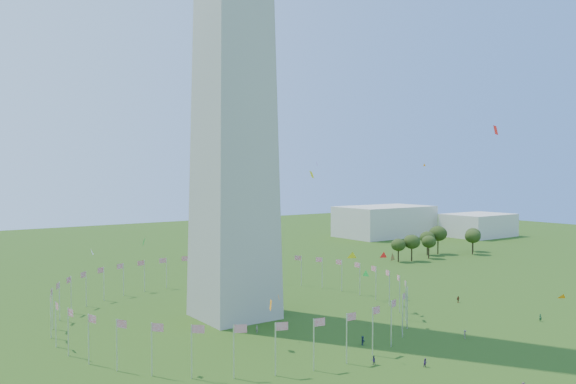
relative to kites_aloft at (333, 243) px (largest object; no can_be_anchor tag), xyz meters
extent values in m
plane|color=#23420F|center=(-10.19, -25.86, -19.16)|extent=(600.00, 600.00, 0.00)
cylinder|color=silver|center=(29.81, 24.14, -14.66)|extent=(0.24, 0.24, 9.00)
cylinder|color=silver|center=(29.20, 31.09, -14.66)|extent=(0.24, 0.24, 9.00)
cylinder|color=silver|center=(27.40, 37.82, -14.66)|extent=(0.24, 0.24, 9.00)
cylinder|color=silver|center=(24.45, 44.14, -14.66)|extent=(0.24, 0.24, 9.00)
cylinder|color=silver|center=(20.45, 49.86, -14.66)|extent=(0.24, 0.24, 9.00)
cylinder|color=silver|center=(15.52, 54.79, -14.66)|extent=(0.24, 0.24, 9.00)
cylinder|color=silver|center=(9.81, 58.78, -14.66)|extent=(0.24, 0.24, 9.00)
cylinder|color=silver|center=(3.49, 61.73, -14.66)|extent=(0.24, 0.24, 9.00)
cylinder|color=silver|center=(-3.24, 63.54, -14.66)|extent=(0.24, 0.24, 9.00)
cylinder|color=silver|center=(-10.19, 64.14, -14.66)|extent=(0.24, 0.24, 9.00)
cylinder|color=silver|center=(-17.14, 63.54, -14.66)|extent=(0.24, 0.24, 9.00)
cylinder|color=silver|center=(-23.87, 61.73, -14.66)|extent=(0.24, 0.24, 9.00)
cylinder|color=silver|center=(-30.19, 58.78, -14.66)|extent=(0.24, 0.24, 9.00)
cylinder|color=silver|center=(-35.90, 54.79, -14.66)|extent=(0.24, 0.24, 9.00)
cylinder|color=silver|center=(-40.83, 49.86, -14.66)|extent=(0.24, 0.24, 9.00)
cylinder|color=silver|center=(-44.83, 44.14, -14.66)|extent=(0.24, 0.24, 9.00)
cylinder|color=silver|center=(-47.78, 37.82, -14.66)|extent=(0.24, 0.24, 9.00)
cylinder|color=silver|center=(-49.58, 31.09, -14.66)|extent=(0.24, 0.24, 9.00)
cylinder|color=silver|center=(-50.19, 24.14, -14.66)|extent=(0.24, 0.24, 9.00)
cylinder|color=silver|center=(-49.58, 17.20, -14.66)|extent=(0.24, 0.24, 9.00)
cylinder|color=silver|center=(-47.78, 10.46, -14.66)|extent=(0.24, 0.24, 9.00)
cylinder|color=silver|center=(-44.83, 4.14, -14.66)|extent=(0.24, 0.24, 9.00)
cylinder|color=silver|center=(-40.83, -1.57, -14.66)|extent=(0.24, 0.24, 9.00)
cylinder|color=silver|center=(-35.90, -6.50, -14.66)|extent=(0.24, 0.24, 9.00)
cylinder|color=silver|center=(-30.19, -10.50, -14.66)|extent=(0.24, 0.24, 9.00)
cylinder|color=silver|center=(-23.87, -13.44, -14.66)|extent=(0.24, 0.24, 9.00)
cylinder|color=silver|center=(-17.14, -15.25, -14.66)|extent=(0.24, 0.24, 9.00)
cylinder|color=silver|center=(-10.19, -15.86, -14.66)|extent=(0.24, 0.24, 9.00)
cylinder|color=silver|center=(-3.24, -15.25, -14.66)|extent=(0.24, 0.24, 9.00)
cylinder|color=silver|center=(3.49, -13.44, -14.66)|extent=(0.24, 0.24, 9.00)
cylinder|color=silver|center=(9.81, -10.50, -14.66)|extent=(0.24, 0.24, 9.00)
cylinder|color=silver|center=(15.52, -6.50, -14.66)|extent=(0.24, 0.24, 9.00)
cylinder|color=silver|center=(20.45, -1.57, -14.66)|extent=(0.24, 0.24, 9.00)
cylinder|color=silver|center=(24.45, 4.14, -14.66)|extent=(0.24, 0.24, 9.00)
cylinder|color=silver|center=(27.40, 10.46, -14.66)|extent=(0.24, 0.24, 9.00)
cylinder|color=silver|center=(29.20, 17.20, -14.66)|extent=(0.24, 0.24, 9.00)
cube|color=beige|center=(139.81, 124.14, -11.16)|extent=(50.00, 30.00, 16.00)
cube|color=beige|center=(179.81, 94.14, -13.16)|extent=(35.00, 25.00, 12.00)
imported|color=#2F194C|center=(-6.60, -18.97, -18.38)|extent=(0.93, 0.85, 1.54)
imported|color=#1A4127|center=(44.81, -20.12, -18.29)|extent=(0.47, 0.67, 1.73)
imported|color=#74665D|center=(-13.03, 9.66, -18.37)|extent=(0.51, 0.65, 1.57)
imported|color=#341747|center=(-0.09, -25.18, -18.38)|extent=(0.85, 0.71, 1.55)
imported|color=#5D1715|center=(44.81, 2.69, -18.28)|extent=(1.14, 0.85, 1.74)
imported|color=#73675C|center=(19.88, -18.36, -18.30)|extent=(1.25, 0.96, 1.71)
imported|color=#1F2748|center=(35.56, 12.14, -18.25)|extent=(1.31, 1.82, 1.80)
imported|color=#1C2842|center=(-0.41, -9.53, -18.26)|extent=(1.37, 1.81, 1.79)
plane|color=red|center=(22.62, 7.89, -5.50)|extent=(1.77, 1.38, 2.16)
plane|color=red|center=(25.33, -21.19, 23.62)|extent=(1.62, 1.82, 2.27)
plane|color=green|center=(-40.12, 3.47, 2.86)|extent=(0.56, 1.51, 1.52)
plane|color=white|center=(-42.96, 24.40, -1.25)|extent=(0.95, 1.91, 1.73)
plane|color=orange|center=(-11.94, 3.03, -10.46)|extent=(0.85, 0.86, 1.14)
plane|color=yellow|center=(-10.70, -6.31, 14.53)|extent=(1.33, 1.40, 1.64)
plane|color=orange|center=(28.47, -33.95, -8.84)|extent=(1.99, 1.56, 1.42)
plane|color=#CC2699|center=(20.11, 31.16, 17.25)|extent=(1.09, 0.85, 1.34)
plane|color=green|center=(12.85, 3.73, -8.42)|extent=(0.48, 1.64, 1.71)
plane|color=orange|center=(-16.43, -0.79, -10.69)|extent=(1.86, 0.96, 2.08)
plane|color=orange|center=(40.11, 10.37, 16.88)|extent=(0.97, 0.26, 0.94)
plane|color=red|center=(22.72, 4.87, -5.63)|extent=(2.01, 0.62, 2.04)
plane|color=yellow|center=(2.39, -3.17, -2.50)|extent=(1.68, 2.09, 2.16)
ellipsoid|color=#324818|center=(81.38, 58.67, -14.80)|extent=(5.58, 5.58, 8.72)
ellipsoid|color=#324818|center=(86.86, 56.89, -14.13)|extent=(6.43, 6.43, 10.05)
ellipsoid|color=#324818|center=(97.45, 57.61, -14.69)|extent=(5.71, 5.71, 8.93)
ellipsoid|color=#324818|center=(103.95, 63.95, -14.34)|extent=(6.17, 6.17, 9.64)
ellipsoid|color=#324818|center=(110.11, 63.56, -13.38)|extent=(7.39, 7.39, 11.54)
ellipsoid|color=#324818|center=(121.02, 54.49, -14.12)|extent=(6.45, 6.45, 10.08)
ellipsoid|color=#324818|center=(128.54, 59.87, -14.19)|extent=(6.36, 6.36, 9.93)
camera|label=1|loc=(-75.86, -90.43, 14.95)|focal=35.00mm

